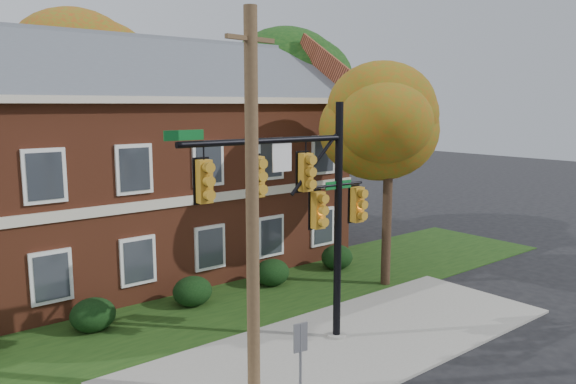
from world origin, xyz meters
TOP-DOWN VIEW (x-y plane):
  - ground at (0.00, 0.00)m, footprint 120.00×120.00m
  - sidewalk at (0.00, 1.00)m, footprint 14.00×5.00m
  - grass_strip at (0.00, 6.00)m, footprint 30.00×6.00m
  - apartment_building at (-2.00, 11.95)m, footprint 18.80×8.80m
  - hedge_left at (-5.50, 6.70)m, footprint 1.40×1.26m
  - hedge_center at (-2.00, 6.70)m, footprint 1.40×1.26m
  - hedge_right at (1.50, 6.70)m, footprint 1.40×1.26m
  - hedge_far_right at (5.00, 6.70)m, footprint 1.40×1.26m
  - tree_near_right at (5.22, 3.87)m, footprint 4.50×4.25m
  - tree_right_rear at (9.31, 12.81)m, footprint 6.30×5.95m
  - tree_far_rear at (-0.66, 19.79)m, footprint 6.84×6.46m
  - traffic_signal at (-1.33, 1.56)m, footprint 6.31×0.63m
  - utility_pole at (-3.98, 0.29)m, footprint 1.41×0.35m
  - sign_post at (-3.83, -1.24)m, footprint 0.34×0.10m

SIDE VIEW (x-z plane):
  - ground at x=0.00m, z-range 0.00..0.00m
  - grass_strip at x=0.00m, z-range 0.00..0.04m
  - sidewalk at x=0.00m, z-range 0.00..0.08m
  - hedge_left at x=-5.50m, z-range 0.00..1.05m
  - hedge_center at x=-2.00m, z-range 0.00..1.05m
  - hedge_right at x=1.50m, z-range 0.00..1.05m
  - hedge_far_right at x=5.00m, z-range 0.00..1.05m
  - sign_post at x=-3.83m, z-range 0.42..2.74m
  - traffic_signal at x=-1.33m, z-range 0.85..7.89m
  - utility_pole at x=-3.98m, z-range 0.07..9.15m
  - apartment_building at x=-2.00m, z-range 0.12..9.86m
  - tree_near_right at x=5.22m, z-range 2.38..10.96m
  - tree_right_rear at x=9.31m, z-range 2.81..13.43m
  - tree_far_rear at x=-0.66m, z-range 3.08..14.60m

